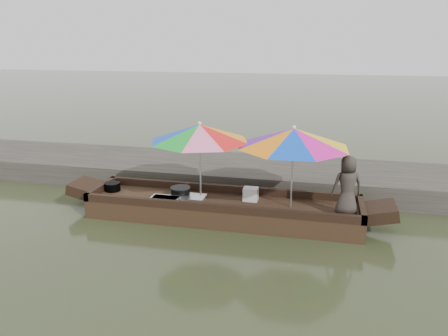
% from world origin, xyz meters
% --- Properties ---
extents(water, '(80.00, 80.00, 0.00)m').
position_xyz_m(water, '(0.00, 0.00, 0.00)').
color(water, '#323B20').
rests_on(water, ground).
extents(dock, '(22.00, 2.20, 0.50)m').
position_xyz_m(dock, '(0.00, 2.20, 0.25)').
color(dock, '#2D2B26').
rests_on(dock, ground).
extents(boat_hull, '(5.27, 1.20, 0.35)m').
position_xyz_m(boat_hull, '(0.00, 0.00, 0.17)').
color(boat_hull, black).
rests_on(boat_hull, water).
extents(cooking_pot, '(0.32, 0.32, 0.17)m').
position_xyz_m(cooking_pot, '(-2.38, 0.12, 0.44)').
color(cooking_pot, black).
rests_on(cooking_pot, boat_hull).
extents(tray_crayfish, '(0.57, 0.40, 0.09)m').
position_xyz_m(tray_crayfish, '(-1.09, -0.29, 0.39)').
color(tray_crayfish, silver).
rests_on(tray_crayfish, boat_hull).
extents(tray_scallop, '(0.57, 0.40, 0.06)m').
position_xyz_m(tray_scallop, '(-0.65, 0.01, 0.38)').
color(tray_scallop, silver).
rests_on(tray_scallop, boat_hull).
extents(charcoal_grill, '(0.38, 0.38, 0.18)m').
position_xyz_m(charcoal_grill, '(-0.89, 0.09, 0.44)').
color(charcoal_grill, black).
rests_on(charcoal_grill, boat_hull).
extents(supply_bag, '(0.28, 0.23, 0.26)m').
position_xyz_m(supply_bag, '(0.51, 0.18, 0.48)').
color(supply_bag, silver).
rests_on(supply_bag, boat_hull).
extents(vendor, '(0.62, 0.49, 1.10)m').
position_xyz_m(vendor, '(2.28, -0.17, 0.90)').
color(vendor, '#302A25').
rests_on(vendor, boat_hull).
extents(umbrella_bow, '(2.02, 2.02, 1.55)m').
position_xyz_m(umbrella_bow, '(-0.44, 0.00, 1.12)').
color(umbrella_bow, orange).
rests_on(umbrella_bow, boat_hull).
extents(umbrella_stern, '(2.64, 2.64, 1.55)m').
position_xyz_m(umbrella_stern, '(1.30, 0.00, 1.12)').
color(umbrella_stern, yellow).
rests_on(umbrella_stern, boat_hull).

